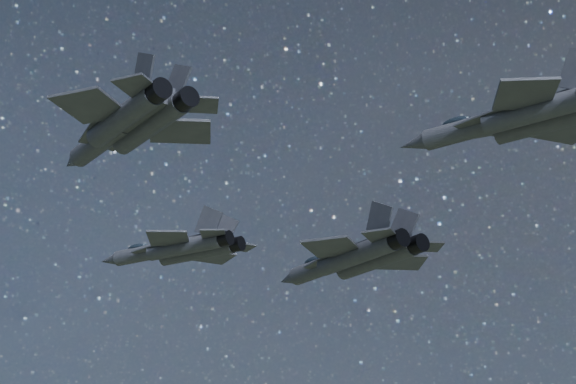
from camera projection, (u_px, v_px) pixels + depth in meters
The scene contains 4 objects.
jet_lead at pixel (180, 249), 89.29m from camera, with size 16.54×11.76×4.21m.
jet_left at pixel (356, 257), 88.16m from camera, with size 19.81×13.00×5.09m.
jet_right at pixel (128, 124), 65.32m from camera, with size 17.09×11.20×4.40m.
jet_slot at pixel (529, 116), 70.45m from camera, with size 18.82×13.15×4.74m.
Camera 1 is at (38.88, -63.69, 127.86)m, focal length 60.00 mm.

